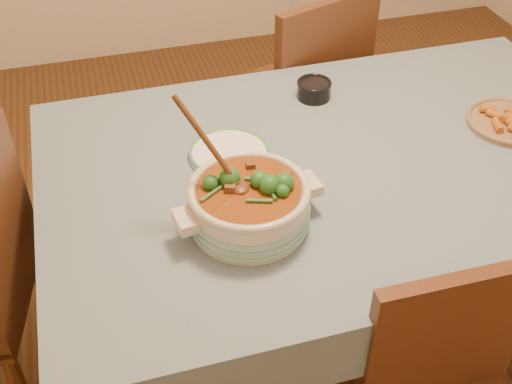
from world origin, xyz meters
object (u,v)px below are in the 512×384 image
condiment_bowl (314,89)px  dining_table (344,187)px  fried_plate (509,121)px  chair_far (304,90)px  white_plate (229,153)px  stew_casserole (249,202)px

condiment_bowl → dining_table: bearing=-94.1°
condiment_bowl → fried_plate: bearing=-31.5°
dining_table → chair_far: (0.14, 0.73, -0.13)m
white_plate → condiment_bowl: 0.40m
stew_casserole → fried_plate: stew_casserole is taller
stew_casserole → white_plate: 0.29m
dining_table → condiment_bowl: (0.02, 0.34, 0.12)m
chair_far → white_plate: bearing=34.5°
white_plate → fried_plate: fried_plate is taller
dining_table → white_plate: bearing=159.4°
stew_casserole → condiment_bowl: 0.62m
fried_plate → condiment_bowl: bearing=148.5°
white_plate → chair_far: 0.80m
condiment_bowl → chair_far: chair_far is taller
chair_far → fried_plate: bearing=99.3°
fried_plate → dining_table: bearing=-176.5°
white_plate → chair_far: bearing=53.9°
dining_table → white_plate: (-0.31, 0.12, 0.10)m
condiment_bowl → fried_plate: 0.59m
white_plate → fried_plate: bearing=-5.7°
stew_casserole → condiment_bowl: size_ratio=3.42×
fried_plate → stew_casserole: bearing=-166.8°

